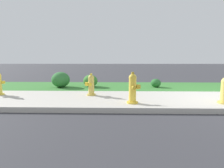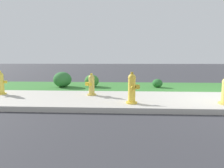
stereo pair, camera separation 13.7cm
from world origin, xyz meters
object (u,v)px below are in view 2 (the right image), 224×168
object	(u,v)px
fire_hydrant_at_driveway	(1,83)
shrub_bush_near_lamp	(157,83)
shrub_bush_far_verge	(92,81)
shrub_bush_mid_verge	(62,79)
fire_hydrant_by_grass_verge	(91,85)
fire_hydrant_mid_block	(132,89)

from	to	relation	value
fire_hydrant_at_driveway	shrub_bush_near_lamp	distance (m)	5.62
fire_hydrant_at_driveway	shrub_bush_far_verge	world-z (taller)	fire_hydrant_at_driveway
fire_hydrant_at_driveway	shrub_bush_mid_verge	bearing A→B (deg)	23.93
fire_hydrant_by_grass_verge	shrub_bush_far_verge	xyz separation A→B (m)	(-0.30, 1.84, -0.08)
fire_hydrant_by_grass_verge	shrub_bush_mid_verge	bearing A→B (deg)	48.12
shrub_bush_near_lamp	shrub_bush_mid_verge	distance (m)	3.90
fire_hydrant_mid_block	shrub_bush_mid_verge	bearing A→B (deg)	-143.34
shrub_bush_mid_verge	shrub_bush_near_lamp	bearing A→B (deg)	1.13
shrub_bush_mid_verge	fire_hydrant_mid_block	bearing A→B (deg)	-45.14
fire_hydrant_at_driveway	fire_hydrant_mid_block	xyz separation A→B (m)	(4.12, -0.99, 0.02)
fire_hydrant_by_grass_verge	shrub_bush_near_lamp	size ratio (longest dim) A/B	1.70
fire_hydrant_mid_block	shrub_bush_near_lamp	size ratio (longest dim) A/B	1.96
fire_hydrant_by_grass_verge	shrub_bush_far_verge	distance (m)	1.86
fire_hydrant_by_grass_verge	fire_hydrant_mid_block	xyz separation A→B (m)	(1.20, -1.00, 0.06)
fire_hydrant_at_driveway	shrub_bush_near_lamp	size ratio (longest dim) A/B	1.87
shrub_bush_near_lamp	shrub_bush_far_verge	size ratio (longest dim) A/B	0.69
fire_hydrant_mid_block	shrub_bush_mid_verge	xyz separation A→B (m)	(-2.70, 2.71, -0.08)
shrub_bush_mid_verge	shrub_bush_far_verge	size ratio (longest dim) A/B	1.24
fire_hydrant_by_grass_verge	fire_hydrant_mid_block	world-z (taller)	fire_hydrant_mid_block
fire_hydrant_mid_block	shrub_bush_far_verge	xyz separation A→B (m)	(-1.50, 2.84, -0.14)
fire_hydrant_mid_block	shrub_bush_mid_verge	world-z (taller)	fire_hydrant_mid_block
shrub_bush_far_verge	fire_hydrant_at_driveway	bearing A→B (deg)	-144.80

